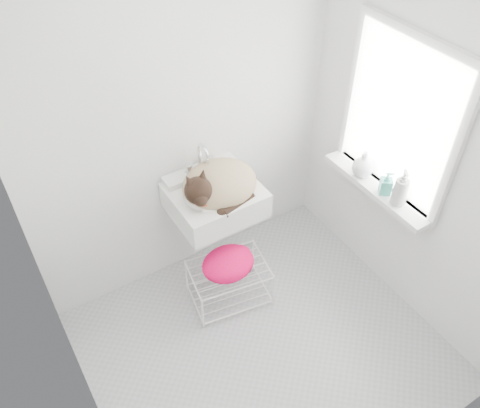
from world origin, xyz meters
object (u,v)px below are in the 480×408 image
wire_rack (229,283)px  bottle_a (397,203)px  sink (214,189)px  cat (217,185)px  bottle_b (384,193)px  bottle_c (361,175)px

wire_rack → bottle_a: bearing=-26.9°
sink → cat: size_ratio=1.11×
wire_rack → bottle_b: 1.25m
sink → cat: (0.01, -0.02, 0.04)m
cat → sink: bearing=120.9°
bottle_a → bottle_c: bottle_a is taller
bottle_c → wire_rack: bearing=171.0°
sink → bottle_a: bearing=-38.5°
sink → wire_rack: sink is taller
bottle_b → bottle_a: bearing=-90.0°
sink → bottle_a: (0.93, -0.74, 0.00)m
cat → bottle_b: 1.10m
wire_rack → bottle_c: (0.97, -0.15, 0.70)m
bottle_b → bottle_c: (0.00, 0.22, 0.00)m
bottle_a → cat: bearing=141.9°
wire_rack → bottle_c: 1.21m
bottle_a → bottle_b: size_ratio=1.36×
cat → bottle_a: cat is taller
bottle_b → cat: bearing=146.8°
bottle_b → sink: bearing=146.3°
cat → bottle_c: size_ratio=2.80×
bottle_a → bottle_c: (0.00, 0.34, 0.00)m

